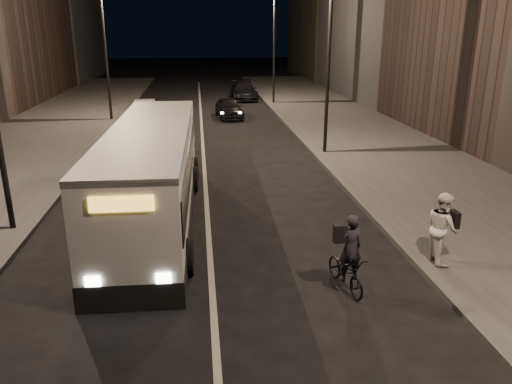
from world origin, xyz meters
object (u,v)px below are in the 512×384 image
object	(u,v)px
pedestrian_woman	(442,228)
streetlight_left_far	(108,32)
cyclist_on_bicycle	(347,264)
streetlight_right_mid	(324,34)
car_near	(229,108)
car_mid	(145,108)
streetlight_right_far	(271,31)
city_bus	(152,170)
car_far	(244,91)

from	to	relation	value
pedestrian_woman	streetlight_left_far	bearing A→B (deg)	28.21
cyclist_on_bicycle	pedestrian_woman	xyz separation A→B (m)	(2.59, 0.82, 0.43)
streetlight_right_mid	car_near	world-z (taller)	streetlight_right_mid
cyclist_on_bicycle	car_mid	xyz separation A→B (m)	(-6.61, 23.53, 0.00)
streetlight_right_far	city_bus	bearing A→B (deg)	-106.52
car_far	car_near	bearing A→B (deg)	-102.31
streetlight_right_mid	city_bus	xyz separation A→B (m)	(-6.93, -7.37, -3.79)
city_bus	pedestrian_woman	xyz separation A→B (m)	(7.20, -4.10, -0.53)
streetlight_right_mid	car_far	distance (m)	19.73
streetlight_right_far	streetlight_left_far	bearing A→B (deg)	-150.64
city_bus	car_mid	bearing A→B (deg)	97.31
car_mid	car_near	bearing A→B (deg)	166.54
streetlight_right_mid	streetlight_right_far	bearing A→B (deg)	90.00
streetlight_right_far	cyclist_on_bicycle	size ratio (longest dim) A/B	4.39
streetlight_right_mid	pedestrian_woman	bearing A→B (deg)	-88.66
pedestrian_woman	city_bus	bearing A→B (deg)	61.54
pedestrian_woman	car_far	size ratio (longest dim) A/B	0.36
streetlight_right_mid	streetlight_left_far	bearing A→B (deg)	136.84
streetlight_left_far	car_near	distance (m)	8.59
streetlight_left_far	streetlight_right_far	bearing A→B (deg)	29.36
city_bus	cyclist_on_bicycle	size ratio (longest dim) A/B	5.81
car_far	streetlight_right_far	bearing A→B (deg)	-61.45
streetlight_right_mid	cyclist_on_bicycle	world-z (taller)	streetlight_right_mid
cyclist_on_bicycle	car_mid	distance (m)	24.44
pedestrian_woman	car_near	size ratio (longest dim) A/B	0.47
city_bus	car_mid	size ratio (longest dim) A/B	2.87
streetlight_right_mid	car_far	size ratio (longest dim) A/B	1.66
streetlight_left_far	pedestrian_woman	world-z (taller)	streetlight_left_far
city_bus	car_near	world-z (taller)	city_bus
cyclist_on_bicycle	car_far	distance (m)	31.39
streetlight_right_far	car_near	xyz separation A→B (m)	(-3.50, -5.50, -4.72)
streetlight_right_mid	car_near	bearing A→B (deg)	108.45
streetlight_right_mid	cyclist_on_bicycle	distance (m)	13.38
streetlight_right_far	pedestrian_woman	distance (m)	27.81
streetlight_right_far	pedestrian_woman	xyz separation A→B (m)	(0.27, -27.47, -4.32)
streetlight_left_far	car_far	xyz separation A→B (m)	(8.93, 9.10, -4.65)
car_near	car_far	size ratio (longest dim) A/B	0.78
streetlight_right_far	cyclist_on_bicycle	world-z (taller)	streetlight_right_far
streetlight_right_mid	car_mid	size ratio (longest dim) A/B	2.16
car_near	car_mid	size ratio (longest dim) A/B	1.01
pedestrian_woman	car_mid	distance (m)	24.51
car_near	car_mid	xyz separation A→B (m)	(-5.43, 0.74, -0.03)
car_far	cyclist_on_bicycle	bearing A→B (deg)	-91.74
car_far	streetlight_right_mid	bearing A→B (deg)	-85.49
streetlight_right_far	pedestrian_woman	bearing A→B (deg)	-89.44
streetlight_right_mid	cyclist_on_bicycle	bearing A→B (deg)	-100.68
cyclist_on_bicycle	car_far	xyz separation A→B (m)	(0.59, 31.39, 0.09)
streetlight_right_mid	car_near	xyz separation A→B (m)	(-3.50, 10.50, -4.72)
pedestrian_woman	cyclist_on_bicycle	bearing A→B (deg)	108.80
city_bus	car_far	distance (m)	26.98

